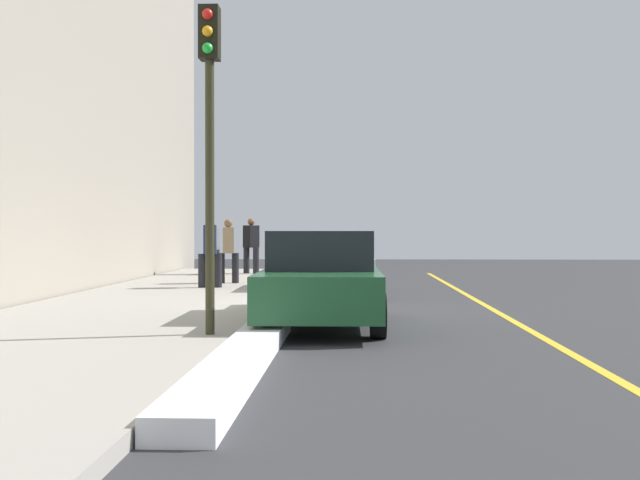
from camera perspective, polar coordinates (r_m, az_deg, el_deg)
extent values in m
plane|color=#333335|center=(14.46, 0.34, -5.35)|extent=(56.00, 56.00, 0.00)
cube|color=#A39E93|center=(14.94, -12.46, -4.88)|extent=(28.00, 4.60, 0.15)
cube|color=gold|center=(14.69, 12.96, -5.25)|extent=(28.00, 0.14, 0.01)
cube|color=white|center=(8.81, -5.67, -8.50)|extent=(6.46, 0.56, 0.22)
cylinder|color=black|center=(23.65, 3.01, -2.24)|extent=(0.65, 0.24, 0.64)
cylinder|color=black|center=(23.74, -1.05, -2.23)|extent=(0.65, 0.24, 0.64)
cylinder|color=black|center=(26.40, 3.11, -1.94)|extent=(0.65, 0.24, 0.64)
cylinder|color=black|center=(26.48, -0.53, -1.93)|extent=(0.65, 0.24, 0.64)
cube|color=white|center=(25.04, 1.14, -1.46)|extent=(4.48, 1.92, 0.64)
cube|color=black|center=(25.25, 1.17, -0.03)|extent=(2.35, 1.66, 0.60)
cylinder|color=black|center=(17.34, 3.71, -3.29)|extent=(0.64, 0.23, 0.64)
cylinder|color=black|center=(17.36, -1.85, -3.29)|extent=(0.64, 0.23, 0.64)
cylinder|color=black|center=(20.24, 3.38, -2.73)|extent=(0.64, 0.23, 0.64)
cylinder|color=black|center=(20.26, -1.38, -2.72)|extent=(0.64, 0.23, 0.64)
cube|color=#B7BABF|center=(18.77, 0.97, -2.16)|extent=(4.72, 1.88, 0.64)
cube|color=black|center=(18.98, 0.97, -0.26)|extent=(2.47, 1.64, 0.60)
cylinder|color=black|center=(11.16, 4.21, -5.47)|extent=(0.64, 0.23, 0.64)
cylinder|color=black|center=(11.22, -4.43, -5.45)|extent=(0.64, 0.23, 0.64)
cylinder|color=black|center=(13.93, 3.72, -4.26)|extent=(0.64, 0.23, 0.64)
cylinder|color=black|center=(13.97, -3.20, -4.24)|extent=(0.64, 0.23, 0.64)
cube|color=#1E512D|center=(12.52, 0.09, -3.56)|extent=(4.50, 1.86, 0.64)
cube|color=black|center=(12.71, 0.11, -0.70)|extent=(2.35, 1.63, 0.60)
cylinder|color=black|center=(25.61, -5.32, -1.47)|extent=(0.20, 0.20, 0.83)
cylinder|color=black|center=(25.37, -4.63, -1.49)|extent=(0.20, 0.20, 0.83)
cube|color=black|center=(25.47, -4.98, 0.26)|extent=(0.57, 0.51, 0.71)
sphere|color=brown|center=(25.47, -4.98, 1.32)|extent=(0.23, 0.23, 0.23)
cylinder|color=black|center=(25.26, -8.13, -1.57)|extent=(0.18, 0.18, 0.78)
cylinder|color=black|center=(25.06, -7.45, -1.58)|extent=(0.18, 0.18, 0.78)
cube|color=slate|center=(25.14, -7.80, 0.06)|extent=(0.52, 0.44, 0.66)
sphere|color=brown|center=(25.14, -7.80, 1.06)|extent=(0.21, 0.21, 0.21)
cylinder|color=black|center=(19.26, -7.36, -2.20)|extent=(0.19, 0.19, 0.81)
cylinder|color=black|center=(19.28, -8.49, -2.20)|extent=(0.19, 0.19, 0.81)
cube|color=#1E284C|center=(19.25, -7.93, 0.04)|extent=(0.50, 0.35, 0.69)
sphere|color=#D8AD8C|center=(19.25, -7.93, 1.41)|extent=(0.23, 0.23, 0.23)
cylinder|color=black|center=(20.84, -6.12, -2.02)|extent=(0.18, 0.18, 0.79)
cylinder|color=black|center=(20.84, -7.13, -2.02)|extent=(0.18, 0.18, 0.79)
cube|color=tan|center=(20.82, -6.63, -0.02)|extent=(0.49, 0.35, 0.67)
sphere|color=brown|center=(20.82, -6.63, 1.20)|extent=(0.22, 0.22, 0.22)
cylinder|color=#2D2D19|center=(10.51, -7.95, 3.07)|extent=(0.12, 0.12, 3.61)
cube|color=black|center=(10.82, -7.96, 14.54)|extent=(0.26, 0.26, 0.70)
sphere|color=red|center=(10.73, -8.12, 15.82)|extent=(0.14, 0.14, 0.14)
sphere|color=orange|center=(10.67, -8.12, 14.68)|extent=(0.14, 0.14, 0.14)
sphere|color=green|center=(10.62, -8.11, 13.53)|extent=(0.14, 0.14, 0.14)
cube|color=black|center=(24.82, -8.03, -1.90)|extent=(0.34, 0.22, 0.53)
cylinder|color=#4C4C4C|center=(24.81, -8.04, -0.87)|extent=(0.03, 0.03, 0.36)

